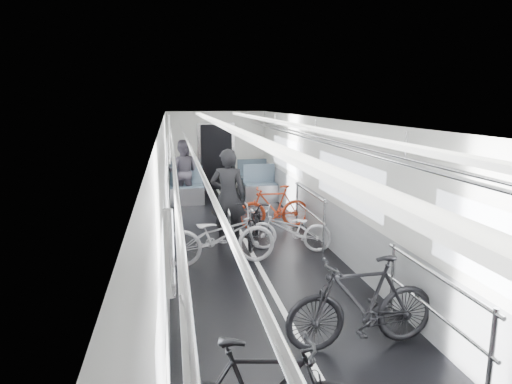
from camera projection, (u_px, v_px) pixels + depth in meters
car_shell at (243, 182)px, 9.07m from camera, size 3.02×14.01×2.41m
bike_left_far at (220, 236)px, 7.63m from camera, size 1.90×0.72×0.99m
bike_right_near at (362, 303)px, 5.04m from camera, size 1.77×0.55×1.06m
bike_right_mid at (290, 230)px, 8.35m from camera, size 1.62×1.00×0.80m
bike_right_far at (274, 207)px, 9.81m from camera, size 1.57×0.47×0.94m
bike_aisle at (255, 221)px, 8.78m from camera, size 1.06×1.80×0.90m
person_standing at (228, 197)px, 8.69m from camera, size 0.75×0.57×1.84m
person_seated at (183, 172)px, 12.16m from camera, size 0.95×0.81×1.71m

